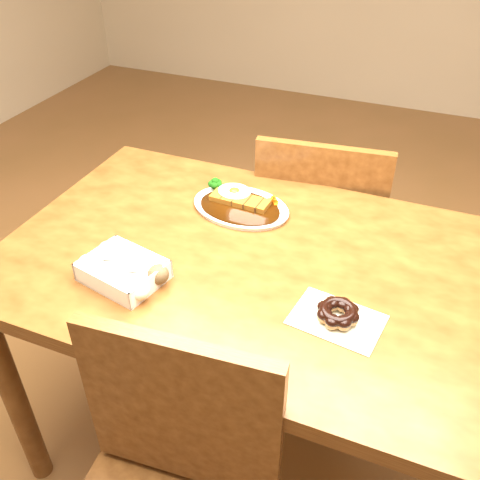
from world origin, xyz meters
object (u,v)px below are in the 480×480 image
at_px(donut_box, 123,270).
at_px(chair_far, 320,234).
at_px(table, 248,287).
at_px(katsu_curry_plate, 240,204).
at_px(pon_de_ring, 338,314).

bearing_deg(donut_box, chair_far, 68.19).
bearing_deg(donut_box, table, 38.49).
distance_m(chair_far, donut_box, 0.83).
relative_size(katsu_curry_plate, pon_de_ring, 1.44).
bearing_deg(katsu_curry_plate, pon_de_ring, -42.51).
bearing_deg(table, donut_box, -141.51).
height_order(katsu_curry_plate, donut_box, katsu_curry_plate).
xyz_separation_m(katsu_curry_plate, pon_de_ring, (0.35, -0.32, 0.00)).
xyz_separation_m(katsu_curry_plate, donut_box, (-0.13, -0.38, 0.01)).
bearing_deg(pon_de_ring, katsu_curry_plate, 137.49).
bearing_deg(donut_box, pon_de_ring, 6.33).
xyz_separation_m(donut_box, pon_de_ring, (0.48, 0.05, -0.01)).
bearing_deg(table, pon_de_ring, -27.62).
distance_m(table, katsu_curry_plate, 0.24).
bearing_deg(chair_far, donut_box, 61.41).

